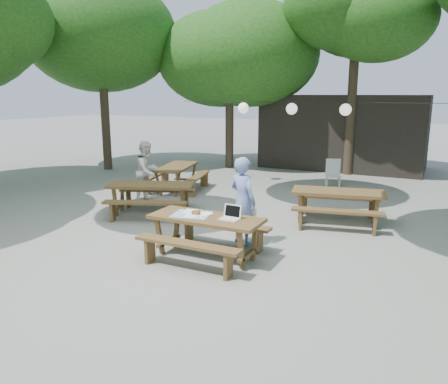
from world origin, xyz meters
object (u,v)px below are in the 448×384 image
at_px(main_picnic_table, 206,236).
at_px(plastic_chair, 333,180).
at_px(woman, 243,201).
at_px(second_person, 147,171).
at_px(picnic_table_nw, 151,199).

distance_m(main_picnic_table, plastic_chair, 6.81).
bearing_deg(woman, second_person, -5.30).
bearing_deg(picnic_table_nw, main_picnic_table, -59.48).
height_order(second_person, plastic_chair, second_person).
distance_m(main_picnic_table, woman, 1.10).
xyz_separation_m(picnic_table_nw, plastic_chair, (3.23, 4.88, -0.13)).
bearing_deg(picnic_table_nw, plastic_chair, 33.66).
height_order(picnic_table_nw, plastic_chair, plastic_chair).
relative_size(second_person, plastic_chair, 1.80).
height_order(main_picnic_table, picnic_table_nw, same).
bearing_deg(main_picnic_table, woman, 74.09).
xyz_separation_m(woman, second_person, (-3.72, 2.03, -0.04)).
bearing_deg(plastic_chair, second_person, -154.63).
distance_m(main_picnic_table, second_person, 4.59).
relative_size(main_picnic_table, picnic_table_nw, 0.85).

